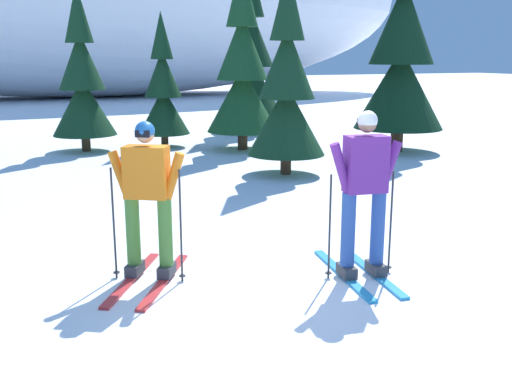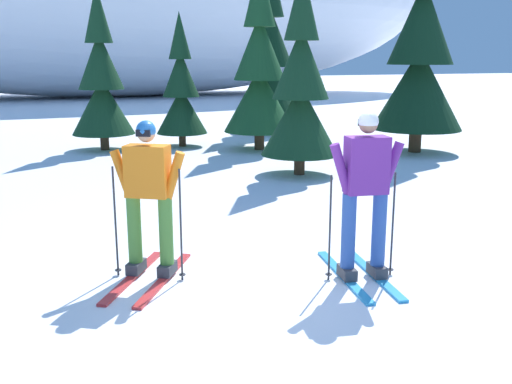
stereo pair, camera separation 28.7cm
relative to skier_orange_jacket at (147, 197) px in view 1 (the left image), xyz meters
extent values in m
plane|color=white|center=(1.09, -0.90, -0.90)|extent=(120.00, 120.00, 0.00)
cube|color=red|center=(0.10, -0.17, -0.88)|extent=(0.91, 1.39, 0.03)
cube|color=red|center=(-0.20, 0.01, -0.88)|extent=(0.91, 1.39, 0.03)
cube|color=#38383D|center=(0.16, -0.09, -0.81)|extent=(0.27, 0.31, 0.12)
cube|color=#38383D|center=(-0.15, 0.10, -0.81)|extent=(0.27, 0.31, 0.12)
cylinder|color=#4C8433|center=(0.16, -0.09, -0.38)|extent=(0.15, 0.15, 0.74)
cylinder|color=#4C8433|center=(-0.15, 0.10, -0.38)|extent=(0.15, 0.15, 0.74)
cube|color=orange|center=(0.00, 0.01, 0.27)|extent=(0.51, 0.44, 0.55)
cylinder|color=orange|center=(0.24, -0.14, 0.20)|extent=(0.29, 0.23, 0.58)
cylinder|color=orange|center=(-0.23, 0.15, 0.20)|extent=(0.29, 0.23, 0.58)
sphere|color=tan|center=(0.00, 0.01, 0.67)|extent=(0.19, 0.19, 0.19)
sphere|color=#2366B2|center=(0.00, 0.01, 0.70)|extent=(0.21, 0.21, 0.21)
cube|color=black|center=(-0.04, -0.06, 0.68)|extent=(0.15, 0.11, 0.07)
cylinder|color=#2D2D33|center=(0.28, -0.24, -0.29)|extent=(0.02, 0.02, 1.21)
cylinder|color=#2D2D33|center=(0.28, -0.24, -0.84)|extent=(0.07, 0.07, 0.01)
cylinder|color=#2D2D33|center=(-0.34, 0.15, -0.29)|extent=(0.02, 0.02, 1.21)
cylinder|color=#2D2D33|center=(-0.34, 0.15, -0.84)|extent=(0.07, 0.07, 0.01)
cube|color=#2893CC|center=(1.94, -0.78, -0.88)|extent=(0.36, 1.56, 0.03)
cube|color=#2893CC|center=(2.28, -0.83, -0.88)|extent=(0.36, 1.56, 0.03)
cube|color=#38383D|center=(1.93, -0.87, -0.81)|extent=(0.18, 0.30, 0.12)
cube|color=#38383D|center=(2.26, -0.93, -0.81)|extent=(0.18, 0.30, 0.12)
cylinder|color=#2D519E|center=(1.93, -0.87, -0.35)|extent=(0.15, 0.15, 0.80)
cylinder|color=#2D519E|center=(2.26, -0.93, -0.35)|extent=(0.15, 0.15, 0.80)
cube|color=#6B2889|center=(2.09, -0.90, 0.35)|extent=(0.46, 0.31, 0.59)
cylinder|color=#6B2889|center=(1.83, -0.86, 0.30)|extent=(0.29, 0.14, 0.58)
cylinder|color=#6B2889|center=(2.35, -0.95, 0.30)|extent=(0.29, 0.14, 0.58)
sphere|color=#A37556|center=(2.09, -0.90, 0.77)|extent=(0.19, 0.19, 0.19)
sphere|color=white|center=(2.09, -0.90, 0.80)|extent=(0.21, 0.21, 0.21)
cube|color=black|center=(2.11, -0.82, 0.78)|extent=(0.15, 0.06, 0.07)
cylinder|color=#2D2D33|center=(1.75, -0.78, -0.32)|extent=(0.02, 0.02, 1.14)
cylinder|color=#2D2D33|center=(1.75, -0.78, -0.84)|extent=(0.07, 0.07, 0.01)
cylinder|color=#2D2D33|center=(2.45, -0.90, -0.32)|extent=(0.02, 0.02, 1.14)
cylinder|color=#2D2D33|center=(2.45, -0.90, -0.84)|extent=(0.07, 0.07, 0.01)
cylinder|color=#47301E|center=(0.60, 9.23, -0.62)|extent=(0.22, 0.22, 0.55)
cone|color=#14381E|center=(0.60, 9.23, 0.21)|extent=(1.56, 1.56, 1.40)
cone|color=#14381E|center=(0.60, 9.23, 1.33)|extent=(1.13, 1.13, 1.40)
cone|color=#14381E|center=(0.60, 9.23, 2.45)|extent=(0.69, 0.69, 1.40)
cylinder|color=#47301E|center=(2.60, 9.13, -0.66)|extent=(0.19, 0.19, 0.47)
cone|color=#14381E|center=(2.60, 9.13, 0.05)|extent=(1.33, 1.33, 1.19)
cone|color=#14381E|center=(2.60, 9.13, 1.00)|extent=(0.96, 0.96, 1.19)
cone|color=#14381E|center=(2.60, 9.13, 1.96)|extent=(0.59, 0.59, 1.19)
cylinder|color=#47301E|center=(3.89, 4.56, -0.63)|extent=(0.22, 0.22, 0.54)
cone|color=#14381E|center=(3.89, 4.56, 0.20)|extent=(1.55, 1.55, 1.39)
cone|color=#14381E|center=(3.89, 4.56, 1.32)|extent=(1.12, 1.12, 1.39)
cone|color=#14381E|center=(3.89, 4.56, 2.43)|extent=(0.68, 0.68, 1.39)
cylinder|color=#47301E|center=(4.31, 7.89, -0.58)|extent=(0.25, 0.25, 0.63)
cone|color=#194723|center=(4.31, 7.89, 0.37)|extent=(1.79, 1.79, 1.61)
cone|color=#194723|center=(4.31, 7.89, 1.66)|extent=(1.29, 1.29, 1.61)
cylinder|color=#47301E|center=(5.85, 11.07, -0.54)|extent=(0.29, 0.29, 0.72)
cone|color=black|center=(5.85, 11.07, 0.56)|extent=(2.06, 2.06, 1.84)
cone|color=black|center=(5.85, 11.07, 2.04)|extent=(1.48, 1.48, 1.84)
cylinder|color=#47301E|center=(7.79, 6.14, -0.51)|extent=(0.31, 0.31, 0.77)
cone|color=black|center=(7.79, 6.14, 0.65)|extent=(2.19, 2.19, 1.96)
cone|color=black|center=(7.79, 6.14, 2.22)|extent=(1.57, 1.57, 1.96)
camera|label=1|loc=(-1.35, -5.96, 1.45)|focal=41.37mm
camera|label=2|loc=(-1.09, -6.07, 1.45)|focal=41.37mm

